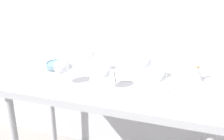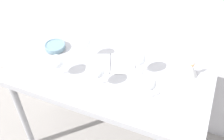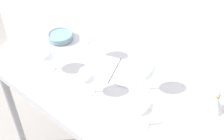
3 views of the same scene
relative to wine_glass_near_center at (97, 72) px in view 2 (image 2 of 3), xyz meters
The scene contains 10 objects.
steel_counter 0.24m from the wine_glass_near_center, 77.36° to the left, with size 1.40×0.65×0.90m.
wine_glass_near_center is the anchor object (origin of this frame).
wine_glass_near_left 0.29m from the wine_glass_near_center, behind, with size 0.10×0.10×0.17m.
wine_glass_near_right 0.34m from the wine_glass_near_center, ahead, with size 0.09×0.09×0.18m.
wine_glass_far_left 0.28m from the wine_glass_near_center, 133.18° to the left, with size 0.09×0.09×0.18m.
wine_glass_far_right 0.29m from the wine_glass_near_center, 45.01° to the left, with size 0.10×0.10×0.18m.
open_notebook 0.24m from the wine_glass_near_center, 89.88° to the left, with size 0.39×0.31×0.01m.
tasting_sheet_upper 0.47m from the wine_glass_near_center, 18.28° to the left, with size 0.14×0.25×0.00m, color white.
tasting_bowl 0.51m from the wine_glass_near_center, 154.46° to the left, with size 0.16×0.16×0.04m.
decanter_funnel 0.64m from the wine_glass_near_center, 30.37° to the left, with size 0.10×0.10×0.13m.
Camera 2 is at (0.52, -1.21, 2.22)m, focal length 43.66 mm.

